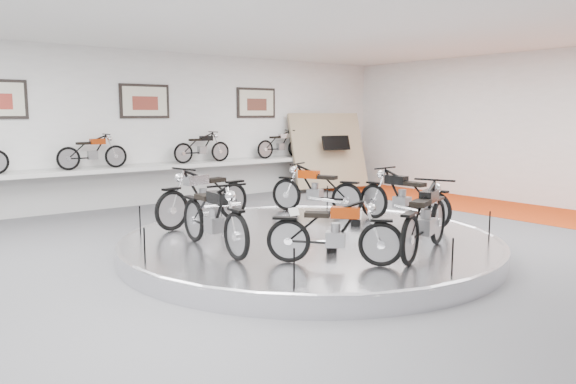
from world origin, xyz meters
TOP-DOWN VIEW (x-y plane):
  - floor at (0.00, 0.00)m, footprint 16.00×16.00m
  - ceiling at (0.00, 0.00)m, footprint 16.00×16.00m
  - wall_back at (0.00, 7.00)m, footprint 16.00×0.00m
  - wall_right at (8.00, 0.00)m, footprint 0.00×14.00m
  - orange_carpet_strip at (6.80, 0.00)m, footprint 2.40×12.60m
  - dado_band at (0.00, 6.98)m, footprint 15.68×0.04m
  - display_platform at (0.00, 0.30)m, footprint 6.40×6.40m
  - platform_rim at (0.00, 0.30)m, footprint 6.40×6.40m
  - shelf at (0.00, 6.70)m, footprint 11.00×0.55m
  - poster_center at (0.00, 6.96)m, footprint 1.35×0.06m
  - poster_right at (3.50, 6.96)m, footprint 1.35×0.06m
  - display_panel at (5.60, 6.10)m, footprint 2.56×1.52m
  - shelf_bike_b at (-1.50, 6.70)m, footprint 1.22×0.43m
  - shelf_bike_c at (1.50, 6.70)m, footprint 1.22×0.43m
  - shelf_bike_d at (4.20, 6.70)m, footprint 1.22×0.43m
  - bike_a at (1.51, 1.91)m, footprint 1.26×1.89m
  - bike_b at (-0.92, 2.31)m, footprint 1.98×1.02m
  - bike_c at (-1.82, 0.43)m, footprint 0.77×1.86m
  - bike_d at (-0.92, -1.31)m, footprint 1.51×1.57m
  - bike_e at (0.55, -1.69)m, footprint 1.96×1.32m
  - bike_f at (2.10, 0.07)m, footprint 0.74×1.83m

SIDE VIEW (x-z plane):
  - floor at x=0.00m, z-range 0.00..0.00m
  - orange_carpet_strip at x=6.80m, z-range 0.00..0.01m
  - display_platform at x=0.00m, z-range 0.00..0.30m
  - platform_rim at x=0.00m, z-range 0.22..0.32m
  - dado_band at x=0.00m, z-range 0.00..1.10m
  - bike_d at x=-0.92m, z-range 0.30..1.25m
  - bike_a at x=1.51m, z-range 0.30..1.35m
  - bike_f at x=2.10m, z-range 0.30..1.36m
  - bike_c at x=-1.82m, z-range 0.30..1.37m
  - bike_e at x=0.55m, z-range 0.30..1.39m
  - bike_b at x=-0.92m, z-range 0.30..1.41m
  - shelf at x=0.00m, z-range 0.95..1.05m
  - display_panel at x=5.60m, z-range 0.10..2.40m
  - shelf_bike_b at x=-1.50m, z-range 1.05..1.78m
  - shelf_bike_c at x=1.50m, z-range 1.05..1.78m
  - shelf_bike_d at x=4.20m, z-range 1.05..1.78m
  - wall_back at x=0.00m, z-range -6.00..10.00m
  - wall_right at x=8.00m, z-range -5.00..9.00m
  - poster_center at x=0.00m, z-range 2.26..3.14m
  - poster_right at x=3.50m, z-range 2.26..3.14m
  - ceiling at x=0.00m, z-range 4.00..4.00m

